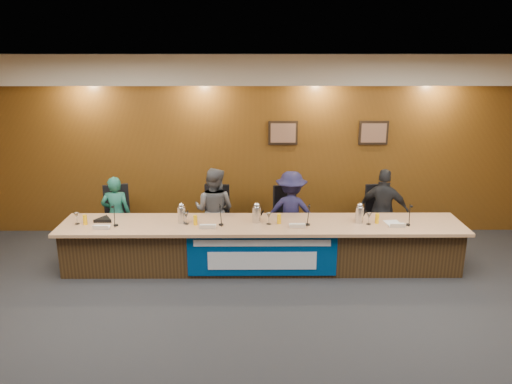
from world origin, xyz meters
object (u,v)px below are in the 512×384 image
panelist_d (383,211)px  carafe_right (359,215)px  carafe_mid (257,215)px  panelist_c (291,212)px  office_chair_b (215,222)px  banner (262,255)px  speakerphone (104,220)px  carafe_left (182,215)px  office_chair_c (290,222)px  office_chair_d (381,221)px  office_chair_a (119,222)px  dais_body (262,246)px  panelist_a (116,214)px  panelist_b (214,210)px

panelist_d → carafe_right: size_ratio=5.62×
carafe_mid → panelist_c: bearing=48.9°
office_chair_b → carafe_right: bearing=-11.8°
panelist_d → office_chair_b: bearing=18.2°
banner → panelist_d: (2.03, 1.07, 0.33)m
panelist_d → speakerphone: panelist_d is taller
panelist_c → carafe_left: size_ratio=5.44×
office_chair_c → carafe_right: bearing=-62.5°
banner → speakerphone: bearing=169.1°
banner → speakerphone: speakerphone is taller
office_chair_d → carafe_left: carafe_left is taller
office_chair_a → office_chair_b: size_ratio=1.00×
speakerphone → dais_body: bearing=-1.2°
dais_body → banner: size_ratio=2.73×
panelist_d → carafe_mid: (-2.11, -0.66, 0.17)m
banner → panelist_a: panelist_a is taller
office_chair_b → office_chair_d: 2.80m
panelist_c → speakerphone: panelist_c is taller
banner → panelist_b: size_ratio=1.53×
dais_body → carafe_mid: size_ratio=24.64×
carafe_right → panelist_b: bearing=162.9°
panelist_d → speakerphone: 4.49m
panelist_c → speakerphone: 2.98m
office_chair_b → office_chair_d: size_ratio=1.00×
panelist_c → office_chair_c: 0.23m
banner → office_chair_b: size_ratio=4.58×
panelist_c → carafe_mid: size_ratio=5.66×
speakerphone → carafe_right: bearing=-1.4°
panelist_c → carafe_right: size_ratio=5.48×
speakerphone → panelist_c: bearing=11.7°
panelist_b → office_chair_c: size_ratio=3.00×
office_chair_b → office_chair_d: (2.80, 0.00, 0.00)m
panelist_a → panelist_d: (4.43, 0.00, 0.06)m
dais_body → office_chair_a: 2.52m
office_chair_c → panelist_a: bearing=158.4°
carafe_mid → carafe_right: 1.56m
panelist_d → carafe_mid: panelist_d is taller
panelist_c → panelist_d: (1.53, 0.00, 0.02)m
carafe_right → office_chair_d: bearing=55.4°
office_chair_b → carafe_left: carafe_left is taller
carafe_left → carafe_mid: bearing=1.5°
panelist_d → office_chair_c: 1.55m
office_chair_d → speakerphone: bearing=178.4°
banner → carafe_mid: 0.65m
office_chair_c → panelist_d: bearing=-27.3°
carafe_right → speakerphone: size_ratio=0.79×
office_chair_a → speakerphone: (-0.02, -0.70, 0.30)m
banner → panelist_a: size_ratio=1.70×
panelist_a → banner: bearing=150.0°
carafe_right → office_chair_c: bearing=141.1°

